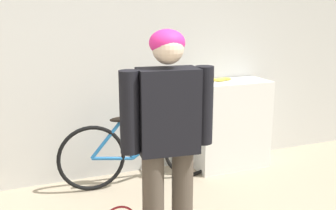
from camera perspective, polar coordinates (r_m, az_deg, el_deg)
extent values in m
cube|color=silver|center=(3.99, -10.85, 7.38)|extent=(8.00, 0.06, 2.60)
cube|color=white|center=(4.30, -2.96, -4.94)|extent=(0.08, 0.01, 0.12)
cube|color=white|center=(4.41, 9.02, -2.77)|extent=(0.82, 0.42, 0.97)
cylinder|color=#4C4238|center=(2.85, -2.15, -14.30)|extent=(0.15, 0.15, 0.77)
cylinder|color=#4C4238|center=(2.92, 2.09, -13.55)|extent=(0.15, 0.15, 0.77)
cube|color=black|center=(2.64, 0.00, -0.85)|extent=(0.43, 0.27, 0.58)
cylinder|color=black|center=(2.55, -5.60, -1.08)|extent=(0.13, 0.13, 0.55)
cylinder|color=black|center=(2.74, 5.21, -0.05)|extent=(0.13, 0.13, 0.55)
sphere|color=beige|center=(2.57, 0.00, 8.20)|extent=(0.21, 0.21, 0.21)
ellipsoid|color=#EA2884|center=(2.58, -0.13, 9.04)|extent=(0.24, 0.22, 0.18)
torus|color=black|center=(3.88, -11.02, -7.63)|extent=(0.66, 0.07, 0.66)
torus|color=black|center=(4.14, 3.72, -6.03)|extent=(0.66, 0.07, 0.66)
cylinder|color=#1E609E|center=(3.92, -8.06, -7.68)|extent=(0.41, 0.05, 0.08)
cylinder|color=#1E609E|center=(3.84, -8.94, -5.02)|extent=(0.32, 0.05, 0.37)
cylinder|color=#1E609E|center=(3.88, -6.00, -5.09)|extent=(0.14, 0.04, 0.40)
cylinder|color=#1E609E|center=(3.96, -1.51, -4.76)|extent=(0.55, 0.07, 0.41)
cylinder|color=#1E609E|center=(3.89, -2.27, -2.08)|extent=(0.64, 0.06, 0.05)
cylinder|color=#1E609E|center=(4.06, 2.92, -3.95)|extent=(0.16, 0.04, 0.34)
cylinder|color=#1E609E|center=(3.99, 2.38, -1.36)|extent=(0.07, 0.04, 0.08)
cylinder|color=#1E609E|center=(3.99, 2.65, -0.92)|extent=(0.05, 0.46, 0.02)
ellipsoid|color=black|center=(3.81, -6.85, -2.08)|extent=(0.22, 0.09, 0.05)
ellipsoid|color=#EAD64C|center=(4.25, 7.57, 3.66)|extent=(0.13, 0.04, 0.04)
ellipsoid|color=#EAD64C|center=(4.22, 6.44, 3.64)|extent=(0.12, 0.09, 0.04)
ellipsoid|color=#EAD64C|center=(4.31, 8.44, 3.77)|extent=(0.12, 0.08, 0.04)
sphere|color=brown|center=(4.22, 5.80, 3.64)|extent=(0.02, 0.02, 0.02)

